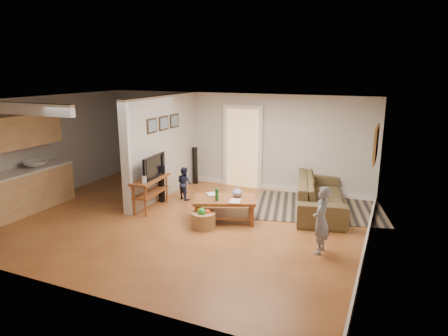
{
  "coord_description": "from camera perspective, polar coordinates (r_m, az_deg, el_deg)",
  "views": [
    {
      "loc": [
        4.05,
        -6.86,
        3.1
      ],
      "look_at": [
        0.8,
        0.55,
        1.1
      ],
      "focal_mm": 32.0,
      "sensor_mm": 36.0,
      "label": 1
    }
  ],
  "objects": [
    {
      "name": "tv_console",
      "position": [
        9.14,
        -10.43,
        -1.85
      ],
      "size": [
        0.52,
        1.18,
        0.99
      ],
      "rotation": [
        0.0,
        0.0,
        0.08
      ],
      "color": "brown",
      "rests_on": "ground"
    },
    {
      "name": "child",
      "position": [
        7.31,
        13.43,
        -11.62
      ],
      "size": [
        0.29,
        0.44,
        1.19
      ],
      "primitive_type": "imported",
      "rotation": [
        0.0,
        0.0,
        -1.59
      ],
      "color": "gray",
      "rests_on": "ground"
    },
    {
      "name": "toy_basket",
      "position": [
        8.09,
        -2.95,
        -7.31
      ],
      "size": [
        0.49,
        0.49,
        0.43
      ],
      "color": "olive",
      "rests_on": "ground"
    },
    {
      "name": "speaker_right",
      "position": [
        11.08,
        -4.16,
        0.36
      ],
      "size": [
        0.14,
        0.14,
        1.03
      ],
      "primitive_type": "cube",
      "rotation": [
        0.0,
        0.0,
        -0.42
      ],
      "color": "black",
      "rests_on": "ground"
    },
    {
      "name": "speaker_left",
      "position": [
        9.61,
        -8.98,
        -1.56
      ],
      "size": [
        0.14,
        0.14,
        1.14
      ],
      "primitive_type": "cube",
      "rotation": [
        0.0,
        0.0,
        -0.24
      ],
      "color": "black",
      "rests_on": "ground"
    },
    {
      "name": "area_rug",
      "position": [
        9.51,
        13.28,
        -5.48
      ],
      "size": [
        3.29,
        2.72,
        0.01
      ],
      "primitive_type": "cube",
      "rotation": [
        0.0,
        0.0,
        0.23
      ],
      "color": "black",
      "rests_on": "ground"
    },
    {
      "name": "toddler",
      "position": [
        9.91,
        -5.64,
        -4.41
      ],
      "size": [
        0.48,
        0.44,
        0.81
      ],
      "primitive_type": "imported",
      "rotation": [
        0.0,
        0.0,
        2.71
      ],
      "color": "#1D223D",
      "rests_on": "ground"
    },
    {
      "name": "sofa",
      "position": [
        9.34,
        13.46,
        -5.89
      ],
      "size": [
        1.54,
        2.71,
        0.74
      ],
      "primitive_type": "imported",
      "rotation": [
        0.0,
        0.0,
        1.79
      ],
      "color": "#464223",
      "rests_on": "ground"
    },
    {
      "name": "coffee_table",
      "position": [
        8.37,
        0.22,
        -5.03
      ],
      "size": [
        1.45,
        1.17,
        0.75
      ],
      "rotation": [
        0.0,
        0.0,
        0.39
      ],
      "color": "brown",
      "rests_on": "ground"
    },
    {
      "name": "ground",
      "position": [
        8.55,
        -6.46,
        -7.47
      ],
      "size": [
        7.5,
        7.5,
        0.0
      ],
      "primitive_type": "plane",
      "color": "brown",
      "rests_on": "ground"
    },
    {
      "name": "room_shell",
      "position": [
        9.06,
        -11.21,
        3.17
      ],
      "size": [
        7.54,
        6.02,
        2.52
      ],
      "color": "#B2AFAB",
      "rests_on": "ground"
    }
  ]
}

